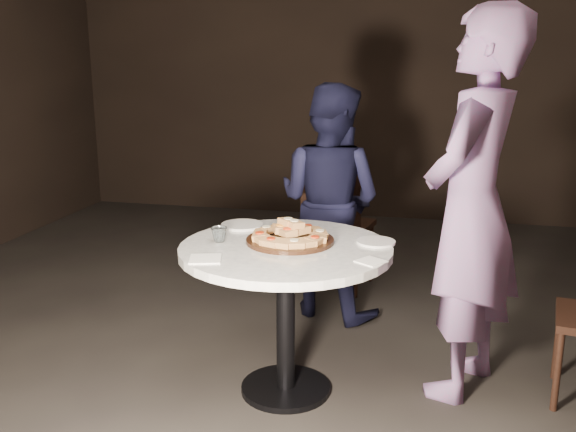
{
  "coord_description": "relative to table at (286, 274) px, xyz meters",
  "views": [
    {
      "loc": [
        0.62,
        -2.86,
        1.61
      ],
      "look_at": [
        -0.03,
        -0.05,
        0.87
      ],
      "focal_mm": 40.0,
      "sensor_mm": 36.0,
      "label": 1
    }
  ],
  "objects": [
    {
      "name": "water_glass",
      "position": [
        -0.32,
        -0.01,
        0.17
      ],
      "size": [
        0.1,
        0.1,
        0.07
      ],
      "primitive_type": "imported",
      "rotation": [
        0.0,
        0.0,
        0.32
      ],
      "color": "silver",
      "rests_on": "table"
    },
    {
      "name": "table",
      "position": [
        0.0,
        0.0,
        0.0
      ],
      "size": [
        1.26,
        1.26,
        0.74
      ],
      "rotation": [
        0.0,
        0.0,
        0.33
      ],
      "color": "black",
      "rests_on": "ground"
    },
    {
      "name": "serving_board",
      "position": [
        0.01,
        0.06,
        0.15
      ],
      "size": [
        0.55,
        0.55,
        0.02
      ],
      "primitive_type": "cylinder",
      "rotation": [
        0.0,
        0.0,
        -0.41
      ],
      "color": "black",
      "rests_on": "table"
    },
    {
      "name": "floor",
      "position": [
        0.03,
        0.1,
        -0.61
      ],
      "size": [
        7.0,
        7.0,
        0.0
      ],
      "primitive_type": "plane",
      "color": "black",
      "rests_on": "ground"
    },
    {
      "name": "chair_far",
      "position": [
        0.02,
        1.44,
        -0.1
      ],
      "size": [
        0.48,
        0.5,
        0.88
      ],
      "rotation": [
        0.0,
        0.0,
        2.96
      ],
      "color": "black",
      "rests_on": "ground"
    },
    {
      "name": "diner_teal",
      "position": [
        0.83,
        0.24,
        0.31
      ],
      "size": [
        0.65,
        0.78,
        1.83
      ],
      "primitive_type": "imported",
      "rotation": [
        0.0,
        0.0,
        -1.94
      ],
      "color": "slate",
      "rests_on": "ground"
    },
    {
      "name": "napkin_near",
      "position": [
        -0.29,
        -0.28,
        0.14
      ],
      "size": [
        0.17,
        0.17,
        0.01
      ],
      "primitive_type": "cube",
      "rotation": [
        0.0,
        0.0,
        0.27
      ],
      "color": "white",
      "rests_on": "table"
    },
    {
      "name": "plate_right",
      "position": [
        0.4,
        0.14,
        0.14
      ],
      "size": [
        0.23,
        0.23,
        0.01
      ],
      "primitive_type": "cylinder",
      "rotation": [
        0.0,
        0.0,
        -0.35
      ],
      "color": "white",
      "rests_on": "table"
    },
    {
      "name": "focaccia_pile",
      "position": [
        0.01,
        0.06,
        0.18
      ],
      "size": [
        0.37,
        0.36,
        0.1
      ],
      "rotation": [
        0.0,
        0.0,
        -0.43
      ],
      "color": "#B57E46",
      "rests_on": "serving_board"
    },
    {
      "name": "napkin_far",
      "position": [
        0.41,
        -0.15,
        0.14
      ],
      "size": [
        0.15,
        0.15,
        0.01
      ],
      "primitive_type": "cube",
      "rotation": [
        0.0,
        0.0,
        -0.59
      ],
      "color": "white",
      "rests_on": "table"
    },
    {
      "name": "diner_navy",
      "position": [
        0.03,
        1.04,
        0.12
      ],
      "size": [
        0.85,
        0.76,
        1.44
      ],
      "primitive_type": "imported",
      "rotation": [
        0.0,
        0.0,
        2.77
      ],
      "color": "black",
      "rests_on": "ground"
    },
    {
      "name": "plate_left",
      "position": [
        -0.3,
        0.29,
        0.14
      ],
      "size": [
        0.25,
        0.25,
        0.01
      ],
      "primitive_type": "cylinder",
      "rotation": [
        0.0,
        0.0,
        -0.19
      ],
      "color": "white",
      "rests_on": "table"
    }
  ]
}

